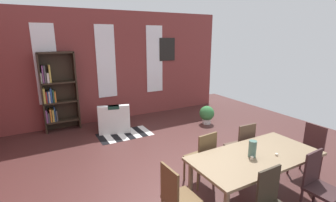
{
  "coord_description": "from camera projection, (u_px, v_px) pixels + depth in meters",
  "views": [
    {
      "loc": [
        -1.95,
        -3.21,
        2.46
      ],
      "look_at": [
        0.64,
        1.39,
        1.08
      ],
      "focal_mm": 26.42,
      "sensor_mm": 36.0,
      "label": 1
    }
  ],
  "objects": [
    {
      "name": "window_pane_2",
      "position": [
        155.0,
        59.0,
        7.83
      ],
      "size": [
        0.55,
        0.02,
        2.07
      ],
      "primitive_type": "cube",
      "color": "white"
    },
    {
      "name": "potted_plant_by_shelf",
      "position": [
        207.0,
        114.0,
        7.13
      ],
      "size": [
        0.43,
        0.43,
        0.52
      ],
      "color": "silver",
      "rests_on": "ground"
    },
    {
      "name": "tealight_candle_0",
      "position": [
        252.0,
        158.0,
        3.55
      ],
      "size": [
        0.04,
        0.04,
        0.05
      ],
      "primitive_type": "cylinder",
      "color": "silver",
      "rests_on": "dining_table"
    },
    {
      "name": "back_wall_brick",
      "position": [
        106.0,
        67.0,
        7.19
      ],
      "size": [
        7.66,
        0.12,
        3.18
      ],
      "primitive_type": "cube",
      "color": "brown",
      "rests_on": "ground"
    },
    {
      "name": "armchair_white",
      "position": [
        114.0,
        120.0,
        6.66
      ],
      "size": [
        0.98,
        0.98,
        0.75
      ],
      "color": "silver",
      "rests_on": "ground"
    },
    {
      "name": "ground_plane",
      "position": [
        175.0,
        184.0,
        4.26
      ],
      "size": [
        10.14,
        10.14,
        0.0
      ],
      "primitive_type": "plane",
      "color": "#492624"
    },
    {
      "name": "framed_picture",
      "position": [
        167.0,
        49.0,
        7.96
      ],
      "size": [
        0.56,
        0.03,
        0.72
      ],
      "primitive_type": "cube",
      "color": "black"
    },
    {
      "name": "dining_chair_near_right",
      "position": [
        319.0,
        184.0,
        3.36
      ],
      "size": [
        0.42,
        0.42,
        0.95
      ],
      "color": "#341E20",
      "rests_on": "ground"
    },
    {
      "name": "tealight_candle_1",
      "position": [
        277.0,
        154.0,
        3.68
      ],
      "size": [
        0.04,
        0.04,
        0.03
      ],
      "primitive_type": "cylinder",
      "color": "silver",
      "rests_on": "dining_table"
    },
    {
      "name": "bookshelf_tall",
      "position": [
        56.0,
        93.0,
        6.45
      ],
      "size": [
        0.88,
        0.3,
        2.08
      ],
      "color": "#2D2319",
      "rests_on": "ground"
    },
    {
      "name": "dining_chair_head_right",
      "position": [
        309.0,
        149.0,
        4.4
      ],
      "size": [
        0.41,
        0.41,
        0.95
      ],
      "color": "#412424",
      "rests_on": "ground"
    },
    {
      "name": "striped_rug",
      "position": [
        125.0,
        134.0,
        6.38
      ],
      "size": [
        1.34,
        0.78,
        0.01
      ],
      "color": "black",
      "rests_on": "ground"
    },
    {
      "name": "dining_chair_far_left",
      "position": [
        202.0,
        156.0,
        4.13
      ],
      "size": [
        0.43,
        0.43,
        0.95
      ],
      "color": "brown",
      "rests_on": "ground"
    },
    {
      "name": "window_pane_1",
      "position": [
        106.0,
        62.0,
        7.09
      ],
      "size": [
        0.55,
        0.02,
        2.07
      ],
      "primitive_type": "cube",
      "color": "white"
    },
    {
      "name": "dining_chair_head_left",
      "position": [
        177.0,
        197.0,
        3.09
      ],
      "size": [
        0.42,
        0.42,
        0.95
      ],
      "color": "brown",
      "rests_on": "ground"
    },
    {
      "name": "dining_table",
      "position": [
        255.0,
        160.0,
        3.71
      ],
      "size": [
        2.02,
        0.97,
        0.74
      ],
      "color": "#846D50",
      "rests_on": "ground"
    },
    {
      "name": "dining_chair_far_right",
      "position": [
        242.0,
        145.0,
        4.56
      ],
      "size": [
        0.42,
        0.42,
        0.95
      ],
      "color": "brown",
      "rests_on": "ground"
    },
    {
      "name": "window_pane_0",
      "position": [
        46.0,
        65.0,
        6.35
      ],
      "size": [
        0.55,
        0.02,
        2.07
      ],
      "primitive_type": "cube",
      "color": "white"
    },
    {
      "name": "vase_on_table",
      "position": [
        252.0,
        149.0,
        3.62
      ],
      "size": [
        0.11,
        0.11,
        0.25
      ],
      "primitive_type": "cylinder",
      "color": "#4C7266",
      "rests_on": "dining_table"
    }
  ]
}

